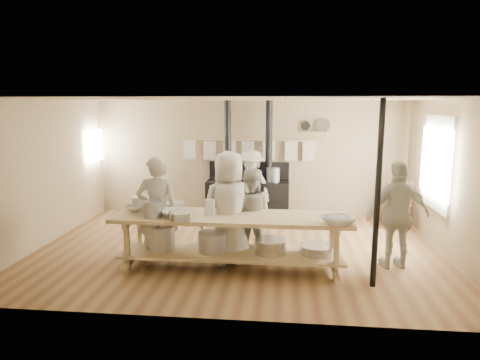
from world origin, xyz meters
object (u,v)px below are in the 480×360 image
object	(u,v)px
cook_by_window	(252,186)
roasting_pan	(170,206)
stove	(248,195)
cook_far_left	(157,211)
chair	(399,214)
cook_left	(250,214)
prep_table	(231,236)
cook_center	(229,208)
cook_right	(398,215)

from	to	relation	value
cook_by_window	roasting_pan	distance (m)	2.77
stove	cook_far_left	world-z (taller)	stove
stove	roasting_pan	distance (m)	2.90
cook_far_left	chair	world-z (taller)	cook_far_left
cook_left	prep_table	bearing A→B (deg)	63.90
prep_table	cook_far_left	size ratio (longest dim) A/B	2.06
stove	prep_table	world-z (taller)	stove
prep_table	cook_center	xyz separation A→B (m)	(-0.06, 0.22, 0.39)
cook_by_window	cook_right	bearing A→B (deg)	-9.29
cook_center	stove	bearing A→B (deg)	-114.46
prep_table	cook_by_window	world-z (taller)	cook_by_window
cook_right	roasting_pan	xyz separation A→B (m)	(-3.57, 0.01, 0.06)
stove	cook_center	bearing A→B (deg)	-91.22
prep_table	cook_center	size ratio (longest dim) A/B	1.99
cook_center	chair	bearing A→B (deg)	-167.30
cook_left	cook_by_window	xyz separation A→B (m)	(-0.15, 2.37, 0.01)
roasting_pan	cook_right	bearing A→B (deg)	-0.23
cook_right	cook_by_window	distance (m)	3.52
chair	cook_right	bearing A→B (deg)	-80.72
cook_left	cook_by_window	size ratio (longest dim) A/B	0.99
cook_by_window	prep_table	bearing A→B (deg)	-55.28
stove	cook_by_window	world-z (taller)	stove
cook_far_left	cook_center	xyz separation A→B (m)	(1.10, 0.17, 0.03)
cook_left	roasting_pan	world-z (taller)	cook_left
cook_center	roasting_pan	world-z (taller)	cook_center
cook_by_window	roasting_pan	xyz separation A→B (m)	(-1.13, -2.52, 0.13)
prep_table	roasting_pan	xyz separation A→B (m)	(-1.03, 0.33, 0.38)
cook_far_left	chair	distance (m)	5.03
cook_by_window	roasting_pan	size ratio (longest dim) A/B	3.67
cook_by_window	cook_left	bearing A→B (deg)	-49.51
cook_far_left	cook_by_window	distance (m)	3.08
prep_table	cook_by_window	distance (m)	2.86
cook_far_left	cook_left	xyz separation A→B (m)	(1.41, 0.43, -0.11)
prep_table	cook_right	size ratio (longest dim) A/B	2.15
chair	cook_left	bearing A→B (deg)	-119.67
cook_far_left	roasting_pan	bearing A→B (deg)	-128.54
stove	chair	size ratio (longest dim) A/B	2.69
cook_right	cook_by_window	xyz separation A→B (m)	(-2.44, 2.53, -0.07)
cook_center	cook_by_window	world-z (taller)	cook_center
cook_center	roasting_pan	bearing A→B (deg)	-29.92
prep_table	cook_left	world-z (taller)	cook_left
cook_center	cook_right	bearing A→B (deg)	158.93
chair	roasting_pan	xyz separation A→B (m)	(-4.20, -2.22, 0.61)
cook_left	cook_by_window	distance (m)	2.38
cook_right	prep_table	bearing A→B (deg)	-4.32
cook_right	chair	xyz separation A→B (m)	(0.62, 2.24, -0.55)
cook_far_left	cook_by_window	xyz separation A→B (m)	(1.26, 2.81, -0.10)
cook_by_window	chair	world-z (taller)	cook_by_window
chair	cook_far_left	bearing A→B (deg)	-125.07
prep_table	cook_center	distance (m)	0.45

